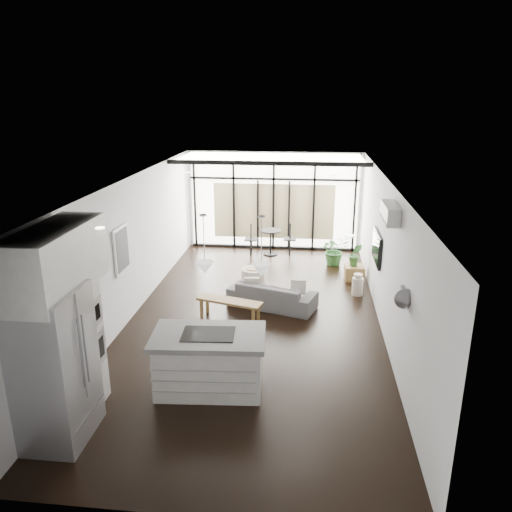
% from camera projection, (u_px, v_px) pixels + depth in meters
% --- Properties ---
extents(floor, '(5.00, 10.00, 0.00)m').
position_uv_depth(floor, '(254.00, 319.00, 10.10)').
color(floor, black).
rests_on(floor, ground).
extents(ceiling, '(5.00, 10.00, 0.00)m').
position_uv_depth(ceiling, '(254.00, 182.00, 9.23)').
color(ceiling, silver).
rests_on(ceiling, ground).
extents(wall_left, '(0.02, 10.00, 2.80)m').
position_uv_depth(wall_left, '(130.00, 249.00, 9.92)').
color(wall_left, silver).
rests_on(wall_left, ground).
extents(wall_right, '(0.02, 10.00, 2.80)m').
position_uv_depth(wall_right, '(386.00, 258.00, 9.40)').
color(wall_right, silver).
rests_on(wall_right, ground).
extents(wall_back, '(5.00, 0.02, 2.80)m').
position_uv_depth(wall_back, '(274.00, 201.00, 14.39)').
color(wall_back, silver).
rests_on(wall_back, ground).
extents(wall_front, '(5.00, 0.02, 2.80)m').
position_uv_depth(wall_front, '(198.00, 407.00, 4.94)').
color(wall_front, silver).
rests_on(wall_front, ground).
extents(glazing, '(5.00, 0.20, 2.80)m').
position_uv_depth(glazing, '(273.00, 202.00, 14.27)').
color(glazing, black).
rests_on(glazing, ground).
extents(skylight, '(4.70, 1.90, 0.06)m').
position_uv_depth(skylight, '(271.00, 157.00, 13.02)').
color(skylight, silver).
rests_on(skylight, ceiling).
extents(neighbour_building, '(3.50, 0.02, 1.60)m').
position_uv_depth(neighbour_building, '(274.00, 211.00, 14.43)').
color(neighbour_building, '#CCB789').
rests_on(neighbour_building, ground).
extents(island, '(1.77, 1.13, 0.93)m').
position_uv_depth(island, '(209.00, 362.00, 7.60)').
color(island, white).
rests_on(island, floor).
extents(cooktop, '(0.82, 0.58, 0.01)m').
position_uv_depth(cooktop, '(208.00, 334.00, 7.45)').
color(cooktop, black).
rests_on(cooktop, island).
extents(fridge, '(0.80, 1.00, 2.06)m').
position_uv_depth(fridge, '(53.00, 367.00, 6.37)').
color(fridge, '#9F9FA4').
rests_on(fridge, floor).
extents(appliance_column, '(0.58, 0.61, 2.25)m').
position_uv_depth(appliance_column, '(76.00, 335.00, 7.01)').
color(appliance_column, white).
rests_on(appliance_column, floor).
extents(upper_cabinets, '(0.62, 1.75, 0.86)m').
position_uv_depth(upper_cabinets, '(56.00, 261.00, 6.28)').
color(upper_cabinets, white).
rests_on(upper_cabinets, wall_left).
extents(pendant_left, '(0.26, 0.26, 0.18)m').
position_uv_depth(pendant_left, '(205.00, 268.00, 7.01)').
color(pendant_left, silver).
rests_on(pendant_left, ceiling).
extents(pendant_right, '(0.26, 0.26, 0.18)m').
position_uv_depth(pendant_right, '(261.00, 270.00, 6.93)').
color(pendant_right, silver).
rests_on(pendant_right, ceiling).
extents(sofa, '(1.93, 1.09, 0.72)m').
position_uv_depth(sofa, '(272.00, 291.00, 10.59)').
color(sofa, '#525355').
rests_on(sofa, floor).
extents(console_bench, '(1.38, 0.70, 0.43)m').
position_uv_depth(console_bench, '(230.00, 310.00, 10.01)').
color(console_bench, brown).
rests_on(console_bench, floor).
extents(pouf, '(0.56, 0.56, 0.44)m').
position_uv_depth(pouf, '(253.00, 278.00, 11.74)').
color(pouf, beige).
rests_on(pouf, floor).
extents(crate, '(0.47, 0.47, 0.35)m').
position_uv_depth(crate, '(354.00, 273.00, 12.21)').
color(crate, brown).
rests_on(crate, floor).
extents(plant_tall, '(0.96, 1.01, 0.63)m').
position_uv_depth(plant_tall, '(335.00, 253.00, 13.23)').
color(plant_tall, '#30662C').
rests_on(plant_tall, floor).
extents(plant_crate, '(0.32, 0.57, 0.25)m').
position_uv_depth(plant_crate, '(355.00, 261.00, 12.12)').
color(plant_crate, '#30662C').
rests_on(plant_crate, crate).
extents(milk_can, '(0.27, 0.27, 0.50)m').
position_uv_depth(milk_can, '(358.00, 284.00, 11.25)').
color(milk_can, beige).
rests_on(milk_can, floor).
extents(bistro_set, '(1.46, 0.74, 0.67)m').
position_uv_depth(bistro_set, '(270.00, 243.00, 14.05)').
color(bistro_set, black).
rests_on(bistro_set, floor).
extents(tv, '(0.05, 1.10, 0.65)m').
position_uv_depth(tv, '(377.00, 247.00, 10.38)').
color(tv, black).
rests_on(tv, wall_right).
extents(ac_unit, '(0.22, 0.90, 0.30)m').
position_uv_depth(ac_unit, '(390.00, 213.00, 8.33)').
color(ac_unit, silver).
rests_on(ac_unit, wall_right).
extents(framed_art, '(0.04, 0.70, 0.90)m').
position_uv_depth(framed_art, '(121.00, 250.00, 9.40)').
color(framed_art, black).
rests_on(framed_art, wall_left).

